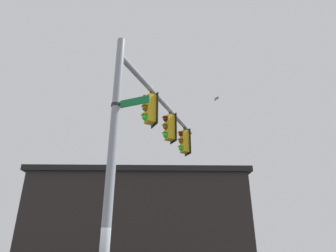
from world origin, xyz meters
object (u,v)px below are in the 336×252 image
Objects in this scene: street_name_sign at (125,104)px; traffic_light_mid_outer at (184,142)px; traffic_light_nearest_pole at (150,109)px; traffic_light_mid_inner at (169,127)px; bird_flying at (217,98)px.

traffic_light_mid_outer is at bearing -45.92° from street_name_sign.
traffic_light_nearest_pole is 1.43× the size of street_name_sign.
traffic_light_mid_outer is at bearing -48.92° from traffic_light_nearest_pole.
street_name_sign is (-1.62, 1.40, -0.87)m from traffic_light_nearest_pole.
traffic_light_mid_inner reaches higher than street_name_sign.
traffic_light_mid_outer is 5.86m from street_name_sign.
traffic_light_nearest_pole and traffic_light_mid_outer have the same top height.
traffic_light_mid_outer is 3.56× the size of bird_flying.
traffic_light_mid_inner is 1.00× the size of traffic_light_mid_outer.
traffic_light_mid_outer is 2.98m from bird_flying.
traffic_light_nearest_pole is 3.56× the size of bird_flying.
traffic_light_nearest_pole is at bearing -40.75° from street_name_sign.
traffic_light_nearest_pole is at bearing 131.08° from traffic_light_mid_inner.
traffic_light_mid_inner is 1.84m from traffic_light_mid_outer.
traffic_light_mid_inner is at bearing 131.08° from traffic_light_mid_outer.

